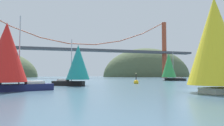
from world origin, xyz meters
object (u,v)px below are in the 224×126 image
(sailboat_yellow_sail, at_px, (216,42))
(sailboat_green_sail, at_px, (169,66))
(sailboat_teal_sail, at_px, (77,64))
(sailboat_red_spinnaker, at_px, (8,54))
(channel_buoy, at_px, (136,82))

(sailboat_yellow_sail, height_order, sailboat_green_sail, sailboat_yellow_sail)
(sailboat_teal_sail, relative_size, sailboat_red_spinnaker, 0.89)
(sailboat_teal_sail, bearing_deg, channel_buoy, 19.04)
(sailboat_teal_sail, relative_size, sailboat_green_sail, 0.87)
(sailboat_red_spinnaker, distance_m, channel_buoy, 27.98)
(sailboat_red_spinnaker, height_order, sailboat_green_sail, sailboat_green_sail)
(sailboat_red_spinnaker, bearing_deg, sailboat_green_sail, 38.31)
(sailboat_teal_sail, bearing_deg, sailboat_red_spinnaker, -133.00)
(channel_buoy, bearing_deg, sailboat_green_sail, 43.63)
(sailboat_green_sail, xyz_separation_m, channel_buoy, (-19.82, -18.89, -4.45))
(sailboat_yellow_sail, xyz_separation_m, channel_buoy, (0.88, 24.48, -5.20))
(sailboat_teal_sail, bearing_deg, sailboat_green_sail, 35.27)
(sailboat_red_spinnaker, xyz_separation_m, sailboat_green_sail, (43.02, 33.98, 0.33))
(sailboat_yellow_sail, bearing_deg, channel_buoy, 87.94)
(sailboat_teal_sail, bearing_deg, sailboat_yellow_sail, -57.62)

